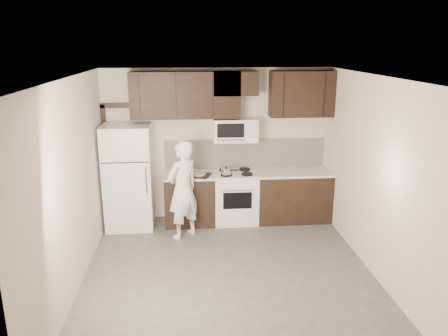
{
  "coord_description": "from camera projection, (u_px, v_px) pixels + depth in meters",
  "views": [
    {
      "loc": [
        -0.54,
        -5.36,
        3.11
      ],
      "look_at": [
        0.0,
        0.9,
        1.3
      ],
      "focal_mm": 35.0,
      "sensor_mm": 36.0,
      "label": 1
    }
  ],
  "objects": [
    {
      "name": "upper_cabinets",
      "position": [
        230.0,
        93.0,
        7.41
      ],
      "size": [
        3.48,
        0.35,
        0.78
      ],
      "color": "black",
      "rests_on": "back_wall"
    },
    {
      "name": "backsplash",
      "position": [
        245.0,
        153.0,
        7.89
      ],
      "size": [
        2.9,
        0.02,
        0.54
      ],
      "primitive_type": "cube",
      "color": "silver",
      "rests_on": "counter_run"
    },
    {
      "name": "ceiling",
      "position": [
        230.0,
        78.0,
        5.29
      ],
      "size": [
        4.5,
        4.5,
        0.0
      ],
      "primitive_type": "plane",
      "rotation": [
        3.14,
        0.0,
        0.0
      ],
      "color": "white",
      "rests_on": "back_wall"
    },
    {
      "name": "baking_tray",
      "position": [
        197.0,
        175.0,
        7.49
      ],
      "size": [
        0.51,
        0.45,
        0.02
      ],
      "primitive_type": "cube",
      "rotation": [
        0.0,
        0.0,
        -0.34
      ],
      "color": "black",
      "rests_on": "counter_run"
    },
    {
      "name": "saucepan",
      "position": [
        226.0,
        172.0,
        7.49
      ],
      "size": [
        0.3,
        0.17,
        0.17
      ],
      "color": "silver",
      "rests_on": "stove"
    },
    {
      "name": "back_wall",
      "position": [
        217.0,
        145.0,
        7.82
      ],
      "size": [
        4.0,
        0.0,
        4.0
      ],
      "primitive_type": "plane",
      "rotation": [
        1.57,
        0.0,
        0.0
      ],
      "color": "beige",
      "rests_on": "ground"
    },
    {
      "name": "refrigerator",
      "position": [
        129.0,
        177.0,
        7.47
      ],
      "size": [
        0.8,
        0.76,
        1.8
      ],
      "color": "white",
      "rests_on": "floor"
    },
    {
      "name": "floor",
      "position": [
        229.0,
        276.0,
        6.04
      ],
      "size": [
        4.5,
        4.5,
        0.0
      ],
      "primitive_type": "plane",
      "color": "#4A4845",
      "rests_on": "ground"
    },
    {
      "name": "counter_run",
      "position": [
        252.0,
        197.0,
        7.82
      ],
      "size": [
        2.95,
        0.64,
        0.91
      ],
      "color": "black",
      "rests_on": "floor"
    },
    {
      "name": "microwave",
      "position": [
        235.0,
        130.0,
        7.57
      ],
      "size": [
        0.76,
        0.42,
        0.4
      ],
      "color": "white",
      "rests_on": "upper_cabinets"
    },
    {
      "name": "pizza",
      "position": [
        197.0,
        174.0,
        7.48
      ],
      "size": [
        0.37,
        0.37,
        0.02
      ],
      "primitive_type": "cylinder",
      "rotation": [
        0.0,
        0.0,
        -0.34
      ],
      "color": "#D5B88F",
      "rests_on": "baking_tray"
    },
    {
      "name": "door_trim",
      "position": [
        108.0,
        153.0,
        7.65
      ],
      "size": [
        0.5,
        0.08,
        2.12
      ],
      "color": "black",
      "rests_on": "floor"
    },
    {
      "name": "person",
      "position": [
        183.0,
        190.0,
        7.05
      ],
      "size": [
        0.71,
        0.69,
        1.64
      ],
      "primitive_type": "imported",
      "rotation": [
        0.0,
        0.0,
        3.86
      ],
      "color": "white",
      "rests_on": "floor"
    },
    {
      "name": "stove",
      "position": [
        236.0,
        197.0,
        7.79
      ],
      "size": [
        0.76,
        0.66,
        0.94
      ],
      "color": "white",
      "rests_on": "floor"
    }
  ]
}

